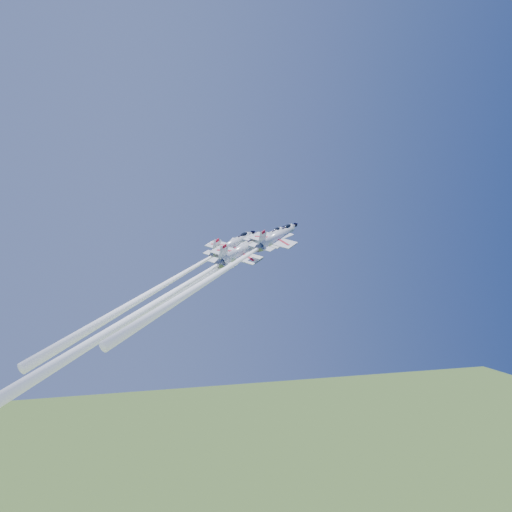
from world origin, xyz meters
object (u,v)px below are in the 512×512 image
object	(u,v)px
jet_lead	(221,267)
jet_slot	(171,294)
jet_left	(170,281)
jet_right	(225,269)

from	to	relation	value
jet_lead	jet_slot	bearing A→B (deg)	-93.39
jet_left	jet_slot	size ratio (longest dim) A/B	0.95
jet_left	jet_right	bearing A→B (deg)	6.25
jet_left	jet_lead	bearing A→B (deg)	47.69
jet_lead	jet_slot	distance (m)	15.55
jet_lead	jet_slot	size ratio (longest dim) A/B	0.80
jet_left	jet_slot	bearing A→B (deg)	-49.32
jet_right	jet_slot	xyz separation A→B (m)	(-10.54, -1.11, -4.35)
jet_slot	jet_right	bearing A→B (deg)	53.49
jet_lead	jet_left	size ratio (longest dim) A/B	0.84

